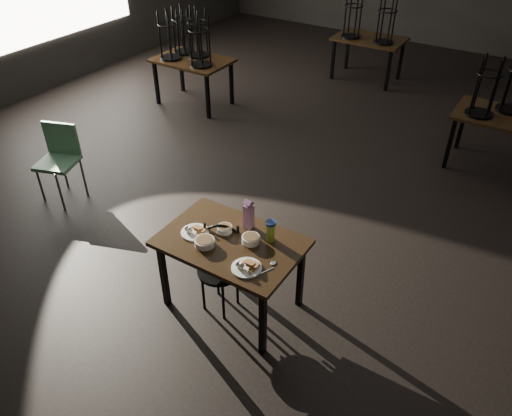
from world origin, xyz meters
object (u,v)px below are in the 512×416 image
Objects in this scene: main_table at (231,248)px; juice_carton at (249,215)px; water_bottle at (271,231)px; bentwood_chair at (220,261)px; school_chair at (59,155)px.

main_table is 0.32m from juice_carton.
juice_carton is 1.47× the size of water_bottle.
main_table is 0.38m from water_bottle.
water_bottle is 0.57m from bentwood_chair.
main_table is at bearing -28.56° from school_chair.
school_chair is at bearing 175.63° from water_bottle.
water_bottle is (0.25, -0.05, -0.03)m from juice_carton.
bentwood_chair is 2.66m from school_chair.
water_bottle is at bearing -12.15° from juice_carton.
main_table is 1.46× the size of bentwood_chair.
school_chair is (-2.72, 0.42, -0.12)m from main_table.
water_bottle reaches higher than school_chair.
juice_carton is at bearing 84.61° from main_table.
water_bottle is at bearing 4.86° from bentwood_chair.
bentwood_chair is (-0.38, -0.21, -0.36)m from water_bottle.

